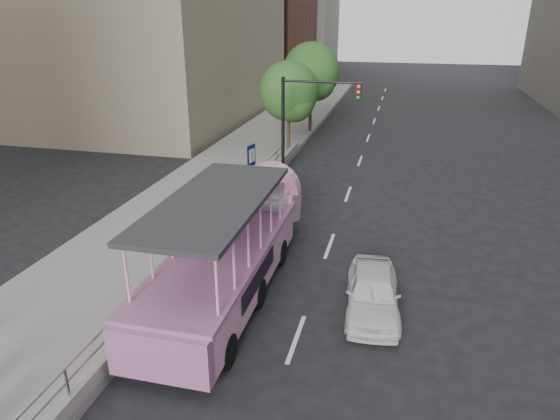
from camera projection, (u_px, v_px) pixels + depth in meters
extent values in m
plane|color=black|center=(279.00, 296.00, 15.64)|extent=(160.00, 160.00, 0.00)
cube|color=gray|center=(218.00, 181.00, 25.89)|extent=(5.50, 80.00, 0.30)
cube|color=#9C9B96|center=(208.00, 245.00, 17.97)|extent=(0.24, 30.00, 0.36)
cylinder|color=#A7A7AB|center=(67.00, 382.00, 10.56)|extent=(0.07, 0.07, 0.70)
cylinder|color=#A7A7AB|center=(117.00, 328.00, 12.36)|extent=(0.07, 0.07, 0.70)
cylinder|color=#A7A7AB|center=(155.00, 288.00, 14.16)|extent=(0.07, 0.07, 0.70)
cylinder|color=#A7A7AB|center=(184.00, 257.00, 15.97)|extent=(0.07, 0.07, 0.70)
cylinder|color=#A7A7AB|center=(207.00, 232.00, 17.77)|extent=(0.07, 0.07, 0.70)
cylinder|color=#A7A7AB|center=(226.00, 212.00, 19.57)|extent=(0.07, 0.07, 0.70)
cylinder|color=#A7A7AB|center=(242.00, 195.00, 21.38)|extent=(0.07, 0.07, 0.70)
cylinder|color=#A7A7AB|center=(255.00, 180.00, 23.18)|extent=(0.07, 0.07, 0.70)
cylinder|color=#A7A7AB|center=(267.00, 168.00, 24.98)|extent=(0.07, 0.07, 0.70)
cylinder|color=#A7A7AB|center=(277.00, 158.00, 26.78)|extent=(0.07, 0.07, 0.70)
cylinder|color=#A7A7AB|center=(207.00, 232.00, 17.77)|extent=(0.06, 22.00, 0.06)
cylinder|color=#A7A7AB|center=(207.00, 223.00, 17.65)|extent=(0.06, 22.00, 0.06)
cylinder|color=black|center=(145.00, 338.00, 12.91)|extent=(0.35, 0.90, 0.90)
cylinder|color=black|center=(225.00, 351.00, 12.42)|extent=(0.35, 0.90, 0.90)
cylinder|color=black|center=(189.00, 284.00, 15.45)|extent=(0.35, 0.90, 0.90)
cylinder|color=black|center=(257.00, 293.00, 14.96)|extent=(0.35, 0.90, 0.90)
cylinder|color=black|center=(220.00, 246.00, 17.98)|extent=(0.35, 0.90, 0.90)
cylinder|color=black|center=(279.00, 252.00, 17.49)|extent=(0.35, 0.90, 0.90)
cube|color=#EF98C3|center=(224.00, 269.00, 15.17)|extent=(2.53, 8.23, 1.25)
cube|color=#EF98C3|center=(265.00, 206.00, 19.42)|extent=(2.46, 2.14, 1.57)
cylinder|color=#EF98C3|center=(271.00, 191.00, 20.07)|extent=(2.36, 0.71, 2.36)
cube|color=#9C5B87|center=(160.00, 356.00, 11.32)|extent=(2.51, 0.36, 1.25)
cube|color=#9C5B87|center=(223.00, 249.00, 14.91)|extent=(2.65, 8.53, 0.12)
cube|color=#252528|center=(215.00, 201.00, 13.93)|extent=(2.67, 6.62, 0.14)
cube|color=gray|center=(252.00, 195.00, 17.45)|extent=(2.31, 0.21, 1.05)
cube|color=#EF98C3|center=(256.00, 199.00, 17.96)|extent=(2.21, 1.01, 0.50)
imported|color=silver|center=(373.00, 292.00, 14.64)|extent=(1.87, 3.95, 1.31)
cylinder|color=black|center=(252.00, 180.00, 22.17)|extent=(0.09, 0.09, 2.68)
cube|color=#0B164D|center=(251.00, 156.00, 21.76)|extent=(0.18, 0.65, 0.96)
cube|color=silver|center=(252.00, 156.00, 21.75)|extent=(0.11, 0.42, 0.59)
cylinder|color=black|center=(283.00, 127.00, 26.60)|extent=(0.18, 0.18, 5.20)
cylinder|color=black|center=(321.00, 82.00, 25.26)|extent=(4.20, 0.12, 0.12)
cube|color=black|center=(359.00, 92.00, 25.00)|extent=(0.28, 0.22, 0.85)
sphere|color=red|center=(359.00, 87.00, 24.77)|extent=(0.16, 0.16, 0.16)
cylinder|color=#312316|center=(289.00, 132.00, 30.26)|extent=(0.22, 0.22, 3.08)
sphere|color=#2E5622|center=(289.00, 91.00, 29.36)|extent=(3.52, 3.52, 3.52)
sphere|color=#2E5622|center=(294.00, 102.00, 29.20)|extent=(2.42, 2.42, 2.42)
cylinder|color=#312316|center=(310.00, 111.00, 35.55)|extent=(0.22, 0.22, 3.47)
sphere|color=#2E5622|center=(311.00, 71.00, 34.54)|extent=(3.97, 3.97, 3.97)
sphere|color=#2E5622|center=(316.00, 81.00, 34.41)|extent=(2.73, 2.73, 2.73)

